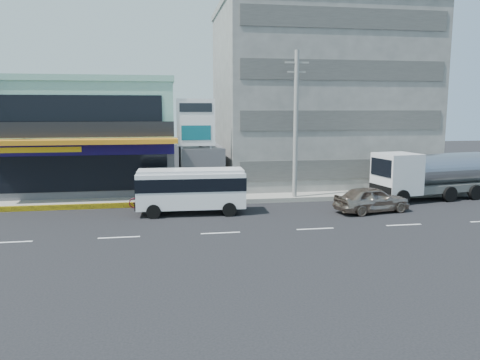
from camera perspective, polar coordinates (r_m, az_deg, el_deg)
name	(u,v)px	position (r m, az deg, el deg)	size (l,w,h in m)	color
ground	(221,233)	(23.82, -2.39, -6.48)	(120.00, 120.00, 0.00)	black
sidewalk	(273,194)	(33.80, 4.03, -1.68)	(70.00, 5.00, 0.30)	gray
shop_building	(92,138)	(37.19, -17.56, 4.86)	(12.40, 11.70, 8.00)	#47474C
concrete_building	(317,99)	(39.94, 9.35, 9.70)	(16.00, 12.00, 14.00)	gray
gap_structure	(201,169)	(35.22, -4.84, 1.36)	(3.00, 6.00, 3.50)	#47474C
satellite_dish	(201,146)	(34.04, -4.74, 4.20)	(1.50, 1.50, 0.15)	slate
billboard	(196,128)	(32.13, -5.39, 6.34)	(2.60, 0.18, 6.90)	gray
utility_pole_near	(296,125)	(31.49, 6.81, 6.68)	(1.60, 0.30, 10.00)	#999993
minibus	(191,187)	(27.92, -5.99, -0.90)	(6.47, 2.44, 2.68)	white
sedan	(372,199)	(29.45, 15.76, -2.27)	(1.87, 4.65, 1.58)	gray
tanker_truck	(428,174)	(34.65, 21.92, 0.66)	(8.60, 3.81, 3.28)	silver
motorcycle_rider	(144,195)	(30.13, -11.60, -1.82)	(1.96, 0.74, 2.48)	#4C0A19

